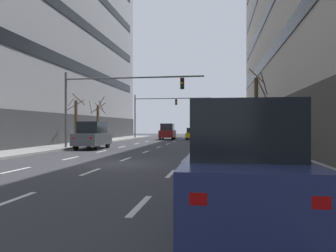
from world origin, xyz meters
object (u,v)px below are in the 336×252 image
pedestrian_1 (291,142)px  car_parked_0 (241,165)px  street_tree_0 (98,121)px  car_driving_1 (168,132)px  car_parked_1 (228,146)px  street_tree_1 (257,112)px  car_parked_3 (223,140)px  traffic_signal_0 (110,94)px  pedestrian_0 (268,138)px  traffic_signal_1 (162,107)px  taxi_driving_2 (193,134)px  street_tree_2 (76,121)px  car_driving_0 (93,135)px  car_parked_2 (225,144)px

pedestrian_1 → car_parked_0: bearing=-106.6°
car_parked_0 → street_tree_0: size_ratio=0.95×
car_driving_1 → car_parked_1: 30.51m
street_tree_1 → pedestrian_1: bearing=-84.1°
car_parked_3 → traffic_signal_0: 9.37m
traffic_signal_0 → car_parked_3: bearing=-3.1°
street_tree_0 → pedestrian_0: street_tree_0 is taller
traffic_signal_0 → pedestrian_1: 14.29m
traffic_signal_1 → pedestrian_1: bearing=-68.4°
car_parked_0 → car_parked_3: size_ratio=1.02×
taxi_driving_2 → street_tree_2: bearing=-122.1°
car_parked_0 → car_parked_3: 17.44m
traffic_signal_0 → pedestrian_1: size_ratio=7.04×
car_driving_0 → car_driving_1: (3.22, 18.10, -0.02)m
traffic_signal_1 → street_tree_2: bearing=-105.4°
car_driving_0 → street_tree_0: size_ratio=0.93×
car_driving_1 → traffic_signal_1: (-1.29, 3.14, 3.54)m
traffic_signal_0 → traffic_signal_1: size_ratio=0.99×
car_parked_0 → car_parked_2: 12.35m
car_driving_1 → car_parked_3: 20.26m
car_parked_1 → car_parked_2: (0.00, 5.59, -0.22)m
traffic_signal_0 → car_parked_1: bearing=-52.1°
car_driving_0 → car_parked_3: car_driving_0 is taller
car_parked_2 → street_tree_0: (-13.21, 14.89, 1.51)m
car_parked_1 → traffic_signal_0: bearing=127.9°
street_tree_1 → pedestrian_0: bearing=-89.6°
car_driving_1 → taxi_driving_2: car_driving_1 is taller
pedestrian_0 → street_tree_2: bearing=151.1°
pedestrian_1 → car_driving_0: bearing=150.0°
car_parked_1 → street_tree_2: (-13.21, 15.03, 1.25)m
car_driving_0 → car_driving_1: bearing=79.9°
car_driving_0 → pedestrian_0: size_ratio=2.64×
car_driving_1 → car_parked_0: size_ratio=0.97×
taxi_driving_2 → street_tree_0: size_ratio=0.87×
taxi_driving_2 → car_parked_0: size_ratio=0.92×
traffic_signal_0 → car_parked_0: bearing=-64.2°
taxi_driving_2 → car_parked_1: 30.48m
car_driving_1 → car_parked_2: (7.01, -24.11, -0.26)m
car_driving_1 → traffic_signal_1: size_ratio=0.41×
car_driving_1 → street_tree_1: 20.72m
car_driving_1 → pedestrian_1: car_driving_1 is taller
street_tree_2 → pedestrian_1: size_ratio=2.95×
taxi_driving_2 → street_tree_0: 13.74m
pedestrian_0 → car_driving_0: bearing=157.6°
car_parked_3 → street_tree_0: (-13.21, 9.79, 1.47)m
car_driving_1 → pedestrian_1: size_ratio=2.88×
car_parked_2 → street_tree_1: street_tree_1 is taller
car_driving_1 → car_parked_0: 37.12m
street_tree_1 → traffic_signal_0: bearing=-179.2°
traffic_signal_0 → pedestrian_1: (11.84, -7.29, -3.29)m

